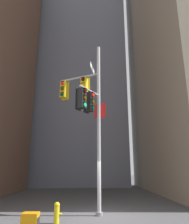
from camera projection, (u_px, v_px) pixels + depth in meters
The scene contains 4 objects.
ground at pixel (99, 216), 9.94m from camera, with size 120.00×120.00×0.00m, color #474749.
building_mid_block at pixel (73, 68), 35.92m from camera, with size 15.51×15.51×37.28m, color slate.
signal_pole_assembly at pixel (86, 104), 11.26m from camera, with size 2.67×2.78×8.96m.
fire_hydrant at pixel (57, 212), 8.61m from camera, with size 0.33×0.23×0.82m.
Camera 1 is at (-0.34, -10.87, 2.16)m, focal length 33.86 mm.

